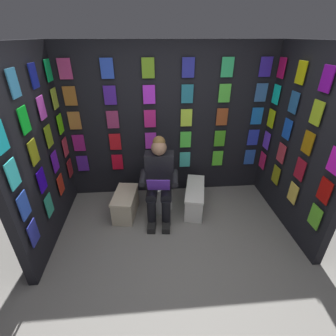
% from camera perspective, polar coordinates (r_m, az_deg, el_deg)
% --- Properties ---
extents(ground_plane, '(30.00, 30.00, 0.00)m').
position_cam_1_polar(ground_plane, '(3.00, 3.05, -23.59)').
color(ground_plane, gray).
extents(display_wall_back, '(3.21, 0.14, 2.33)m').
position_cam_1_polar(display_wall_back, '(3.81, -0.04, 10.25)').
color(display_wall_back, black).
rests_on(display_wall_back, ground).
extents(display_wall_left, '(0.14, 1.74, 2.33)m').
position_cam_1_polar(display_wall_left, '(3.50, 28.61, 4.96)').
color(display_wall_left, black).
rests_on(display_wall_left, ground).
extents(display_wall_right, '(0.14, 1.74, 2.33)m').
position_cam_1_polar(display_wall_right, '(3.22, -28.31, 3.11)').
color(display_wall_right, black).
rests_on(display_wall_right, ground).
extents(toilet, '(0.43, 0.57, 0.77)m').
position_cam_1_polar(toilet, '(3.75, -1.89, -4.38)').
color(toilet, white).
rests_on(toilet, ground).
extents(person_reading, '(0.55, 0.71, 1.19)m').
position_cam_1_polar(person_reading, '(3.41, -2.07, -2.61)').
color(person_reading, black).
rests_on(person_reading, ground).
extents(comic_longbox_near, '(0.43, 0.80, 0.37)m').
position_cam_1_polar(comic_longbox_near, '(3.77, 6.23, -6.90)').
color(comic_longbox_near, white).
rests_on(comic_longbox_near, ground).
extents(comic_longbox_far, '(0.39, 0.62, 0.36)m').
position_cam_1_polar(comic_longbox_far, '(3.68, -9.89, -8.25)').
color(comic_longbox_far, beige).
rests_on(comic_longbox_far, ground).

